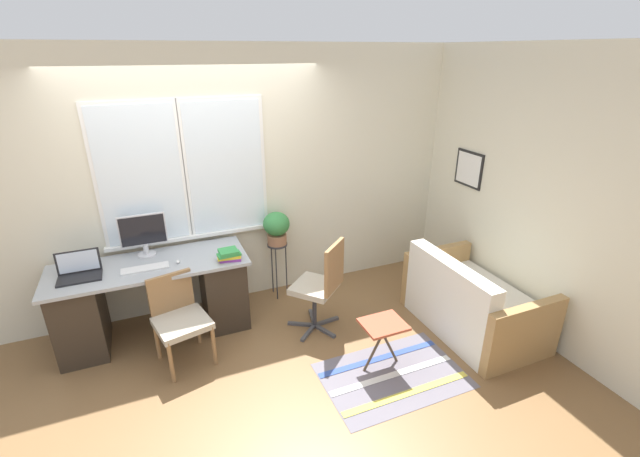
{
  "coord_description": "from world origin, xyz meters",
  "views": [
    {
      "loc": [
        -0.51,
        -3.56,
        2.63
      ],
      "look_at": [
        1.06,
        0.17,
        0.93
      ],
      "focal_mm": 24.0,
      "sensor_mm": 36.0,
      "label": 1
    }
  ],
  "objects": [
    {
      "name": "plant_stand",
      "position": [
        0.71,
        0.57,
        0.55
      ],
      "size": [
        0.22,
        0.22,
        0.65
      ],
      "color": "#333338",
      "rests_on": "ground_plane"
    },
    {
      "name": "monitor",
      "position": [
        -0.62,
        0.55,
        1.0
      ],
      "size": [
        0.43,
        0.17,
        0.42
      ],
      "color": "silver",
      "rests_on": "desk"
    },
    {
      "name": "office_chair_swivel",
      "position": [
        0.9,
        -0.22,
        0.51
      ],
      "size": [
        0.58,
        0.58,
        0.97
      ],
      "rotation": [
        0.0,
        0.0,
        3.87
      ],
      "color": "#47474C",
      "rests_on": "ground_plane"
    },
    {
      "name": "laptop",
      "position": [
        -1.18,
        0.31,
        0.82
      ],
      "size": [
        0.36,
        0.23,
        0.22
      ],
      "color": "black",
      "rests_on": "desk"
    },
    {
      "name": "desk",
      "position": [
        -0.61,
        0.34,
        0.41
      ],
      "size": [
        1.79,
        0.68,
        0.77
      ],
      "color": "#9EA3A8",
      "rests_on": "ground_plane"
    },
    {
      "name": "wall_back_with_window",
      "position": [
        -0.01,
        0.76,
        1.36
      ],
      "size": [
        9.0,
        0.12,
        2.7
      ],
      "color": "beige",
      "rests_on": "ground_plane"
    },
    {
      "name": "mouse",
      "position": [
        -0.36,
        0.25,
        0.79
      ],
      "size": [
        0.04,
        0.06,
        0.03
      ],
      "color": "silver",
      "rests_on": "desk"
    },
    {
      "name": "wall_right_with_picture",
      "position": [
        2.83,
        0.0,
        1.35
      ],
      "size": [
        0.08,
        9.0,
        2.7
      ],
      "color": "beige",
      "rests_on": "ground_plane"
    },
    {
      "name": "keyboard",
      "position": [
        -0.65,
        0.24,
        0.78
      ],
      "size": [
        0.41,
        0.13,
        0.02
      ],
      "color": "silver",
      "rests_on": "desk"
    },
    {
      "name": "folding_stool",
      "position": [
        1.18,
        -0.95,
        0.41
      ],
      "size": [
        0.37,
        0.31,
        0.46
      ],
      "color": "#B24C33",
      "rests_on": "ground_plane"
    },
    {
      "name": "desk_chair_wooden",
      "position": [
        -0.43,
        -0.15,
        0.44
      ],
      "size": [
        0.52,
        0.53,
        0.8
      ],
      "rotation": [
        0.0,
        0.0,
        0.24
      ],
      "color": "olive",
      "rests_on": "ground_plane"
    },
    {
      "name": "potted_plant",
      "position": [
        0.71,
        0.57,
        0.85
      ],
      "size": [
        0.29,
        0.29,
        0.36
      ],
      "color": "#9E6B4C",
      "rests_on": "plant_stand"
    },
    {
      "name": "book_stack",
      "position": [
        0.1,
        0.13,
        0.83
      ],
      "size": [
        0.24,
        0.17,
        0.11
      ],
      "color": "purple",
      "rests_on": "desk"
    },
    {
      "name": "floor_rug_striped",
      "position": [
        1.21,
        -1.1,
        0.0
      ],
      "size": [
        1.22,
        0.82,
        0.01
      ],
      "color": "slate",
      "rests_on": "ground_plane"
    },
    {
      "name": "couch_loveseat",
      "position": [
        2.29,
        -0.79,
        0.27
      ],
      "size": [
        0.83,
        1.34,
        0.8
      ],
      "rotation": [
        0.0,
        0.0,
        1.57
      ],
      "color": "white",
      "rests_on": "ground_plane"
    },
    {
      "name": "ground_plane",
      "position": [
        0.0,
        0.0,
        0.0
      ],
      "size": [
        14.0,
        14.0,
        0.0
      ],
      "primitive_type": "plane",
      "color": "brown"
    }
  ]
}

